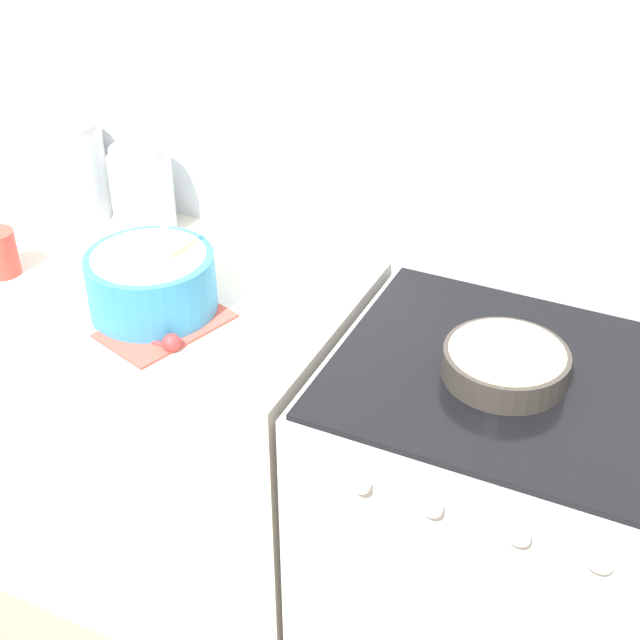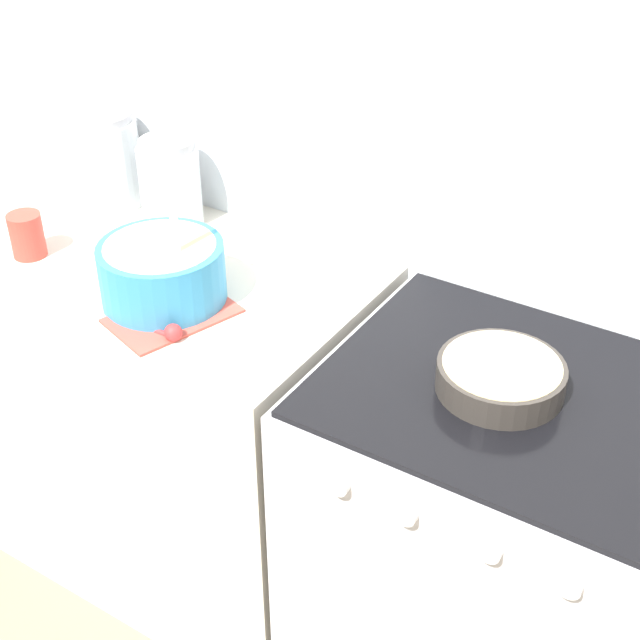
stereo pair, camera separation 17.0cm
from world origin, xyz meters
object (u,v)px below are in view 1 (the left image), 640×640
Objects in this scene: mixing_bowl at (151,280)px; baking_pan at (506,363)px; storage_jar_middle at (143,197)px; stove at (500,546)px; tin_can at (0,253)px; storage_jar_left at (70,177)px.

mixing_bowl reaches higher than baking_pan.
mixing_bowl is 0.35m from storage_jar_middle.
baking_pan is 0.94m from storage_jar_middle.
storage_jar_middle reaches higher than stove.
stove is at bearing 5.73° from tin_can.
mixing_bowl is 2.87× the size of tin_can.
stove is 1.24m from tin_can.
storage_jar_middle is 2.08× the size of tin_can.
baking_pan is at bearing 6.98° from mixing_bowl.
storage_jar_middle is at bearing 60.24° from tin_can.
baking_pan is at bearing 5.34° from tin_can.
mixing_bowl is 0.51m from storage_jar_left.
storage_jar_middle is 0.34m from tin_can.
storage_jar_middle is at bearing 168.00° from baking_pan.
mixing_bowl reaches higher than storage_jar_left.
storage_jar_middle is (0.21, 0.00, -0.01)m from storage_jar_left.
stove is 3.80× the size of storage_jar_left.
tin_can is (-1.13, -0.11, 0.49)m from stove.
storage_jar_middle is at bearing 0.00° from storage_jar_left.
stove is 3.06× the size of mixing_bowl.
storage_jar_middle is (-0.21, 0.28, 0.02)m from mixing_bowl.
tin_can is (-1.09, -0.10, 0.02)m from baking_pan.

